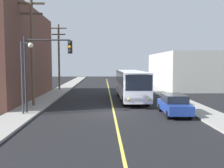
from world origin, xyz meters
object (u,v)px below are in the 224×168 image
at_px(parked_car_blue, 174,104).
at_px(traffic_signal_left_corner, 45,60).
at_px(utility_pole_mid, 59,54).
at_px(city_bus, 131,84).
at_px(utility_pole_near, 32,46).
at_px(street_lamp_left, 25,67).

relative_size(parked_car_blue, traffic_signal_left_corner, 0.74).
relative_size(parked_car_blue, utility_pole_mid, 0.46).
relative_size(city_bus, traffic_signal_left_corner, 2.03).
height_order(parked_car_blue, utility_pole_near, utility_pole_near).
relative_size(city_bus, street_lamp_left, 2.21).
bearing_deg(street_lamp_left, utility_pole_mid, 92.08).
xyz_separation_m(city_bus, parked_car_blue, (2.47, -8.48, -0.98)).
bearing_deg(city_bus, street_lamp_left, -137.18).
bearing_deg(street_lamp_left, traffic_signal_left_corner, 19.32).
bearing_deg(street_lamp_left, utility_pole_near, 97.56).
bearing_deg(utility_pole_mid, traffic_signal_left_corner, -83.42).
bearing_deg(parked_car_blue, utility_pole_mid, 122.98).
relative_size(city_bus, parked_car_blue, 2.74).
bearing_deg(city_bus, parked_car_blue, -73.74).
relative_size(utility_pole_mid, street_lamp_left, 1.77).
bearing_deg(traffic_signal_left_corner, utility_pole_near, 118.86).
bearing_deg(utility_pole_mid, utility_pole_near, -89.44).
bearing_deg(utility_pole_near, utility_pole_mid, 90.56).
bearing_deg(street_lamp_left, parked_car_blue, -0.57).
bearing_deg(utility_pole_mid, street_lamp_left, -87.92).
xyz_separation_m(utility_pole_mid, street_lamp_left, (0.68, -18.65, -1.77)).
bearing_deg(utility_pole_near, parked_car_blue, -19.03).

